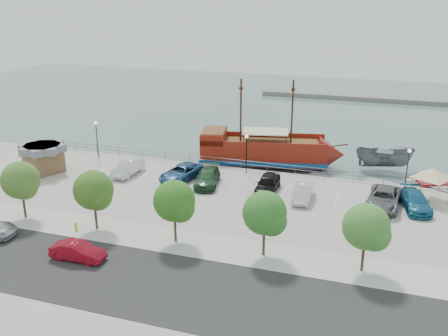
% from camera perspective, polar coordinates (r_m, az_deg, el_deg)
% --- Properties ---
extents(ground, '(160.00, 160.00, 0.00)m').
position_cam_1_polar(ground, '(47.84, 0.39, -4.27)').
color(ground, '#49635E').
extents(street, '(100.00, 8.00, 0.04)m').
position_cam_1_polar(street, '(34.24, -8.07, -12.95)').
color(street, '#242424').
rests_on(street, land_slab).
extents(sidewalk, '(100.00, 4.00, 0.05)m').
position_cam_1_polar(sidewalk, '(38.94, -4.18, -8.52)').
color(sidewalk, beige).
rests_on(sidewalk, land_slab).
extents(seawall_railing, '(50.00, 0.06, 1.00)m').
position_cam_1_polar(seawall_railing, '(54.25, 2.92, 0.36)').
color(seawall_railing, '#585C5F').
rests_on(seawall_railing, land_slab).
extents(far_shore, '(40.00, 3.00, 0.80)m').
position_cam_1_polar(far_shore, '(98.57, 16.06, 7.67)').
color(far_shore, slate).
rests_on(far_shore, ground).
extents(pirate_ship, '(17.10, 7.81, 10.60)m').
position_cam_1_polar(pirate_ship, '(58.13, 5.71, 1.86)').
color(pirate_ship, maroon).
rests_on(pirate_ship, ground).
extents(patrol_boat, '(6.60, 3.01, 2.48)m').
position_cam_1_polar(patrol_boat, '(59.51, 17.84, 0.87)').
color(patrol_boat, slate).
rests_on(patrol_boat, ground).
extents(speedboat, '(6.93, 7.90, 1.36)m').
position_cam_1_polar(speedboat, '(54.94, 23.18, -1.94)').
color(speedboat, silver).
rests_on(speedboat, ground).
extents(dock_west, '(6.89, 2.16, 0.39)m').
position_cam_1_polar(dock_west, '(60.71, -9.28, 0.90)').
color(dock_west, gray).
rests_on(dock_west, ground).
extents(dock_mid, '(6.55, 3.76, 0.36)m').
position_cam_1_polar(dock_mid, '(54.51, 12.64, -1.52)').
color(dock_mid, slate).
rests_on(dock_mid, ground).
extents(dock_east, '(6.76, 4.19, 0.37)m').
position_cam_1_polar(dock_east, '(54.38, 19.00, -2.18)').
color(dock_east, gray).
rests_on(dock_east, ground).
extents(shed, '(4.89, 4.89, 3.03)m').
position_cam_1_polar(shed, '(56.55, -19.95, 1.14)').
color(shed, brown).
rests_on(shed, land_slab).
extents(canopy_tent, '(5.04, 5.04, 3.43)m').
position_cam_1_polar(canopy_tent, '(49.57, 22.78, -0.06)').
color(canopy_tent, slate).
rests_on(canopy_tent, land_slab).
extents(street_sedan, '(4.07, 1.49, 1.33)m').
position_cam_1_polar(street_sedan, '(37.81, -16.37, -9.12)').
color(street_sedan, maroon).
rests_on(street_sedan, street).
extents(fire_hydrant, '(0.25, 0.25, 0.71)m').
position_cam_1_polar(fire_hydrant, '(42.36, -16.57, -6.36)').
color(fire_hydrant, '#D6C80A').
rests_on(fire_hydrant, sidewalk).
extents(lamp_post_left, '(0.36, 0.36, 4.28)m').
position_cam_1_polar(lamp_post_left, '(59.52, -14.37, 3.93)').
color(lamp_post_left, black).
rests_on(lamp_post_left, land_slab).
extents(lamp_post_mid, '(0.36, 0.36, 4.28)m').
position_cam_1_polar(lamp_post_mid, '(52.31, 2.59, 2.42)').
color(lamp_post_mid, black).
rests_on(lamp_post_mid, land_slab).
extents(lamp_post_right, '(0.36, 0.36, 4.28)m').
position_cam_1_polar(lamp_post_right, '(50.64, 20.29, 0.61)').
color(lamp_post_right, black).
rests_on(lamp_post_right, land_slab).
extents(tree_b, '(3.30, 3.20, 5.00)m').
position_cam_1_polar(tree_b, '(44.96, -22.14, -1.47)').
color(tree_b, '#473321').
rests_on(tree_b, sidewalk).
extents(tree_c, '(3.30, 3.20, 5.00)m').
position_cam_1_polar(tree_c, '(40.93, -14.57, -2.63)').
color(tree_c, '#473321').
rests_on(tree_c, sidewalk).
extents(tree_d, '(3.30, 3.20, 5.00)m').
position_cam_1_polar(tree_d, '(37.77, -5.54, -3.96)').
color(tree_d, '#473321').
rests_on(tree_d, sidewalk).
extents(tree_e, '(3.30, 3.20, 5.00)m').
position_cam_1_polar(tree_e, '(35.72, 4.86, -5.36)').
color(tree_e, '#473321').
rests_on(tree_e, sidewalk).
extents(tree_f, '(3.30, 3.20, 5.00)m').
position_cam_1_polar(tree_f, '(34.98, 16.14, -6.68)').
color(tree_f, '#473321').
rests_on(tree_f, sidewalk).
extents(parked_car_b, '(1.79, 4.76, 1.55)m').
position_cam_1_polar(parked_car_b, '(53.56, -10.93, 0.05)').
color(parked_car_b, silver).
rests_on(parked_car_b, land_slab).
extents(parked_car_c, '(3.60, 5.92, 1.54)m').
position_cam_1_polar(parked_car_c, '(51.33, -4.92, -0.53)').
color(parked_car_c, navy).
rests_on(parked_car_c, land_slab).
extents(parked_car_d, '(3.07, 5.56, 1.53)m').
position_cam_1_polar(parked_car_d, '(49.83, -1.91, -1.10)').
color(parked_car_d, '#1E4426').
rests_on(parked_car_d, land_slab).
extents(parked_car_e, '(2.18, 4.96, 1.66)m').
position_cam_1_polar(parked_car_e, '(48.31, 5.02, -1.76)').
color(parked_car_e, black).
rests_on(parked_car_e, land_slab).
extents(parked_car_f, '(1.74, 4.52, 1.47)m').
position_cam_1_polar(parked_car_f, '(46.80, 8.99, -2.78)').
color(parked_car_f, silver).
rests_on(parked_car_f, land_slab).
extents(parked_car_g, '(3.28, 6.16, 1.65)m').
position_cam_1_polar(parked_car_g, '(46.89, 17.79, -3.35)').
color(parked_car_g, '#5D5D5F').
rests_on(parked_car_g, land_slab).
extents(parked_car_h, '(3.11, 5.48, 1.50)m').
position_cam_1_polar(parked_car_h, '(47.46, 21.05, -3.56)').
color(parked_car_h, '#1A6084').
rests_on(parked_car_h, land_slab).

